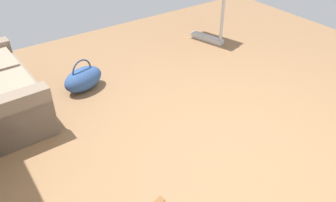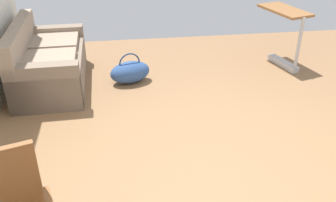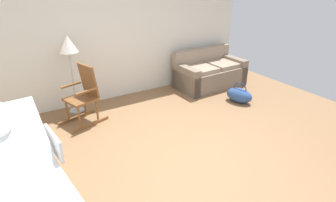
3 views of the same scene
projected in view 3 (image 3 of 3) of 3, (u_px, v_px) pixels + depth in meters
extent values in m
plane|color=olive|center=(183.00, 148.00, 4.49)|extent=(7.45, 7.45, 0.00)
cube|color=silver|center=(115.00, 34.00, 5.88)|extent=(6.16, 0.10, 2.70)
cube|color=white|center=(3.00, 144.00, 3.26)|extent=(0.99, 0.89, 0.73)
cube|color=silver|center=(54.00, 143.00, 3.47)|extent=(0.09, 0.56, 0.28)
cylinder|color=black|center=(39.00, 167.00, 3.99)|extent=(0.10, 0.10, 0.10)
cube|color=#7D6C5C|center=(210.00, 77.00, 6.85)|extent=(1.62, 0.90, 0.45)
cube|color=gray|center=(200.00, 69.00, 6.53)|extent=(0.69, 0.66, 0.10)
cube|color=gray|center=(224.00, 64.00, 6.89)|extent=(0.69, 0.66, 0.10)
cube|color=gray|center=(202.00, 56.00, 6.94)|extent=(1.60, 0.21, 0.40)
cube|color=#7D6C5C|center=(186.00, 80.00, 6.46)|extent=(0.20, 0.85, 0.60)
cube|color=#7D6C5C|center=(232.00, 69.00, 7.17)|extent=(0.20, 0.85, 0.60)
cube|color=brown|center=(77.00, 117.00, 5.40)|extent=(0.74, 0.26, 0.05)
cube|color=brown|center=(91.00, 125.00, 5.13)|extent=(0.74, 0.26, 0.05)
cylinder|color=brown|center=(79.00, 116.00, 4.93)|extent=(0.04, 0.04, 0.40)
cylinder|color=brown|center=(67.00, 110.00, 5.16)|extent=(0.04, 0.04, 0.40)
cylinder|color=brown|center=(97.00, 109.00, 5.18)|extent=(0.04, 0.04, 0.40)
cylinder|color=brown|center=(85.00, 104.00, 5.41)|extent=(0.04, 0.04, 0.40)
cube|color=brown|center=(81.00, 99.00, 5.09)|extent=(0.58, 0.59, 0.04)
cube|color=brown|center=(88.00, 81.00, 5.10)|extent=(0.24, 0.45, 0.60)
cube|color=brown|center=(86.00, 92.00, 4.85)|extent=(0.38, 0.16, 0.03)
cube|color=brown|center=(71.00, 85.00, 5.13)|extent=(0.38, 0.16, 0.03)
cylinder|color=#B2B5BA|center=(77.00, 110.00, 5.69)|extent=(0.28, 0.28, 0.03)
cylinder|color=#B2B5BA|center=(73.00, 82.00, 5.45)|extent=(0.03, 0.03, 1.15)
cone|color=silver|center=(68.00, 44.00, 5.15)|extent=(0.34, 0.34, 0.30)
ellipsoid|color=#2D4C84|center=(239.00, 95.00, 6.03)|extent=(0.47, 0.63, 0.30)
torus|color=navy|center=(240.00, 90.00, 5.97)|extent=(0.11, 0.29, 0.30)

